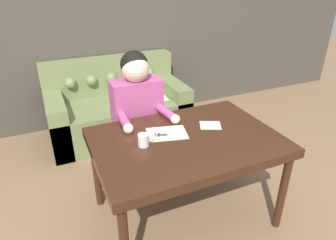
{
  "coord_description": "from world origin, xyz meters",
  "views": [
    {
      "loc": [
        -0.75,
        -1.58,
        1.84
      ],
      "look_at": [
        0.05,
        0.24,
        0.84
      ],
      "focal_mm": 32.0,
      "sensor_mm": 36.0,
      "label": 1
    }
  ],
  "objects_px": {
    "person": "(138,117)",
    "mug": "(144,140)",
    "dining_table": "(186,146)",
    "couch": "(117,109)",
    "scissors": "(164,135)"
  },
  "relations": [
    {
      "from": "dining_table",
      "to": "couch",
      "type": "xyz_separation_m",
      "value": [
        -0.11,
        1.64,
        -0.35
      ]
    },
    {
      "from": "dining_table",
      "to": "couch",
      "type": "bearing_deg",
      "value": 94.01
    },
    {
      "from": "person",
      "to": "mug",
      "type": "bearing_deg",
      "value": -104.25
    },
    {
      "from": "person",
      "to": "mug",
      "type": "distance_m",
      "value": 0.63
    },
    {
      "from": "dining_table",
      "to": "mug",
      "type": "bearing_deg",
      "value": 175.44
    },
    {
      "from": "person",
      "to": "scissors",
      "type": "height_order",
      "value": "person"
    },
    {
      "from": "person",
      "to": "mug",
      "type": "xyz_separation_m",
      "value": [
        -0.15,
        -0.6,
        0.12
      ]
    },
    {
      "from": "dining_table",
      "to": "scissors",
      "type": "xyz_separation_m",
      "value": [
        -0.14,
        0.1,
        0.07
      ]
    },
    {
      "from": "dining_table",
      "to": "mug",
      "type": "height_order",
      "value": "mug"
    },
    {
      "from": "scissors",
      "to": "dining_table",
      "type": "bearing_deg",
      "value": -36.45
    },
    {
      "from": "person",
      "to": "mug",
      "type": "height_order",
      "value": "person"
    },
    {
      "from": "mug",
      "to": "scissors",
      "type": "bearing_deg",
      "value": 22.37
    },
    {
      "from": "person",
      "to": "dining_table",
      "type": "bearing_deg",
      "value": -74.53
    },
    {
      "from": "dining_table",
      "to": "scissors",
      "type": "height_order",
      "value": "scissors"
    },
    {
      "from": "couch",
      "to": "mug",
      "type": "relative_size",
      "value": 14.26
    }
  ]
}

